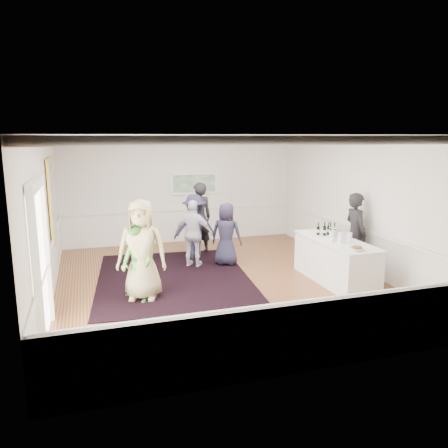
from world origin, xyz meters
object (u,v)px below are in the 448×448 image
object	(u,v)px
bartender	(355,233)
guest_dark_b	(199,218)
nut_bowl	(357,248)
serving_table	(335,261)
guest_tan	(142,250)
guest_dark_a	(195,227)
guest_navy	(226,234)
guest_lilac	(194,234)
ice_bucket	(334,233)
guest_green	(137,264)

from	to	relation	value
bartender	guest_dark_b	size ratio (longest dim) A/B	0.97
bartender	nut_bowl	size ratio (longest dim) A/B	6.91
serving_table	nut_bowl	bearing A→B (deg)	-95.84
guest_tan	guest_dark_b	xyz separation A→B (m)	(1.93, 3.01, -0.02)
guest_dark_b	nut_bowl	xyz separation A→B (m)	(2.16, -4.17, 0.01)
guest_dark_a	guest_navy	size ratio (longest dim) A/B	1.08
guest_tan	serving_table	bearing A→B (deg)	14.06
bartender	guest_dark_b	distance (m)	4.16
guest_dark_a	guest_navy	xyz separation A→B (m)	(0.61, -0.84, -0.06)
guest_navy	nut_bowl	size ratio (longest dim) A/B	5.68
guest_navy	guest_tan	bearing A→B (deg)	69.30
guest_lilac	guest_tan	bearing A→B (deg)	82.86
guest_lilac	guest_dark_a	size ratio (longest dim) A/B	0.98
guest_dark_a	ice_bucket	xyz separation A→B (m)	(2.53, -2.68, 0.22)
guest_tan	guest_dark_a	xyz separation A→B (m)	(1.69, 2.56, -0.15)
bartender	guest_dark_a	distance (m)	4.05
guest_lilac	guest_dark_b	xyz separation A→B (m)	(0.45, 1.19, 0.15)
guest_green	guest_dark_b	distance (m)	3.74
guest_dark_a	guest_dark_b	size ratio (longest dim) A/B	0.86
bartender	guest_dark_a	bearing A→B (deg)	55.55
guest_green	serving_table	bearing A→B (deg)	60.58
serving_table	ice_bucket	world-z (taller)	ice_bucket
guest_tan	guest_navy	distance (m)	2.88
guest_dark_a	guest_dark_b	xyz separation A→B (m)	(0.24, 0.46, 0.13)
guest_tan	guest_lilac	distance (m)	2.36
guest_lilac	bartender	bearing A→B (deg)	-173.54
guest_dark_a	nut_bowl	bearing A→B (deg)	123.11
guest_lilac	guest_navy	size ratio (longest dim) A/B	1.06
guest_lilac	nut_bowl	distance (m)	3.96
guest_green	guest_lilac	world-z (taller)	guest_lilac
guest_green	nut_bowl	world-z (taller)	guest_green
guest_lilac	guest_green	bearing A→B (deg)	82.48
guest_lilac	guest_dark_a	bearing A→B (deg)	-73.48
guest_green	guest_navy	size ratio (longest dim) A/B	0.95
guest_tan	ice_bucket	xyz separation A→B (m)	(4.22, -0.12, 0.07)
ice_bucket	bartender	bearing A→B (deg)	21.24
ice_bucket	guest_navy	bearing A→B (deg)	136.10
guest_dark_a	ice_bucket	distance (m)	3.69
guest_lilac	guest_dark_b	size ratio (longest dim) A/B	0.85
guest_green	guest_lilac	size ratio (longest dim) A/B	0.90
guest_lilac	guest_dark_a	distance (m)	0.76
serving_table	guest_navy	xyz separation A→B (m)	(-1.89, 1.98, 0.31)
serving_table	bartender	distance (m)	0.99
nut_bowl	guest_tan	bearing A→B (deg)	164.28
nut_bowl	guest_navy	bearing A→B (deg)	122.02
guest_dark_b	nut_bowl	world-z (taller)	guest_dark_b
guest_dark_b	guest_dark_a	bearing A→B (deg)	55.30
guest_lilac	guest_navy	xyz separation A→B (m)	(0.81, -0.10, -0.05)
guest_tan	nut_bowl	distance (m)	4.26
guest_tan	guest_dark_b	distance (m)	3.58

